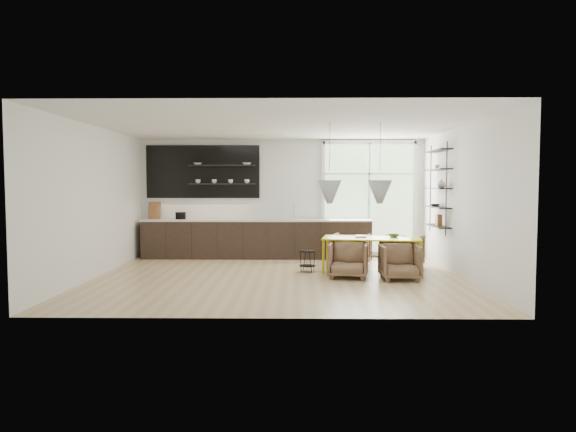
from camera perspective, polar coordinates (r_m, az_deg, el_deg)
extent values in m
cube|color=#D1B181|center=(9.89, -1.15, -6.90)|extent=(7.00, 6.00, 0.01)
cube|color=white|center=(12.73, -0.69, 2.01)|extent=(7.00, 0.02, 2.90)
cube|color=white|center=(10.46, -20.71, 1.47)|extent=(0.02, 6.00, 2.90)
cube|color=white|center=(10.23, 18.85, 1.47)|extent=(0.02, 6.00, 2.90)
cube|color=silver|center=(9.79, -1.17, 10.07)|extent=(7.00, 6.00, 0.01)
cube|color=#B2D1A5|center=(12.82, 8.96, 1.98)|extent=(2.20, 0.02, 2.70)
cube|color=silver|center=(12.79, 8.98, 1.98)|extent=(2.30, 0.08, 2.80)
cone|color=#AAB4BA|center=(9.24, 4.64, 2.69)|extent=(0.44, 0.44, 0.42)
cone|color=#AAB4BA|center=(9.35, 10.16, 2.65)|extent=(0.44, 0.44, 0.42)
cylinder|color=black|center=(9.27, 4.66, 7.67)|extent=(0.01, 0.01, 0.89)
cylinder|color=black|center=(9.37, 10.21, 7.58)|extent=(0.01, 0.01, 0.89)
cube|color=black|center=(12.49, -3.48, -2.62)|extent=(5.50, 0.65, 0.90)
cube|color=silver|center=(12.45, -3.49, -0.47)|extent=(5.54, 0.69, 0.04)
cube|color=white|center=(12.75, -3.38, 0.88)|extent=(5.50, 0.02, 0.55)
cube|color=black|center=(12.89, -9.42, 4.87)|extent=(2.80, 0.06, 1.30)
cube|color=black|center=(12.68, -7.31, 5.59)|extent=(1.60, 0.28, 0.03)
cube|color=black|center=(12.67, -7.29, 3.56)|extent=(1.60, 0.28, 0.03)
cube|color=#9A613B|center=(13.11, -14.60, 0.63)|extent=(0.30, 0.10, 0.42)
cylinder|color=silver|center=(12.50, 0.66, 0.47)|extent=(0.02, 0.02, 0.40)
imported|color=white|center=(12.78, -9.99, 5.74)|extent=(0.22, 0.22, 0.05)
imported|color=white|center=(12.61, -4.60, 5.81)|extent=(0.22, 0.22, 0.05)
imported|color=white|center=(12.77, -9.97, 3.82)|extent=(0.12, 0.12, 0.10)
imported|color=white|center=(12.70, -8.19, 3.84)|extent=(0.12, 0.12, 0.10)
imported|color=white|center=(12.64, -6.40, 3.85)|extent=(0.12, 0.12, 0.10)
imported|color=white|center=(12.60, -4.59, 3.87)|extent=(0.12, 0.12, 0.10)
cylinder|color=black|center=(12.76, -11.84, -0.01)|extent=(0.25, 0.25, 0.15)
cube|color=black|center=(10.75, 17.18, 2.92)|extent=(0.02, 0.02, 1.90)
cube|color=black|center=(11.91, 15.55, 2.99)|extent=(0.02, 0.02, 1.90)
cube|color=black|center=(11.37, 16.25, -1.08)|extent=(0.26, 1.20, 0.02)
cube|color=black|center=(11.34, 16.29, 0.93)|extent=(0.26, 1.20, 0.02)
cube|color=black|center=(11.33, 16.32, 2.95)|extent=(0.26, 1.20, 0.02)
cube|color=black|center=(11.34, 16.36, 4.98)|extent=(0.26, 1.20, 0.03)
cube|color=black|center=(11.35, 16.39, 6.99)|extent=(0.26, 1.20, 0.03)
imported|color=white|center=(11.09, 16.68, 3.50)|extent=(0.18, 0.18, 0.19)
imported|color=#333338|center=(11.53, 16.03, 1.17)|extent=(0.22, 0.22, 0.05)
imported|color=white|center=(11.43, 16.23, 5.26)|extent=(0.10, 0.10, 0.09)
cube|color=#9A613B|center=(11.26, 16.40, -0.45)|extent=(0.10, 0.18, 0.24)
cube|color=#B5B101|center=(10.51, 9.25, -2.46)|extent=(2.07, 1.18, 0.03)
cube|color=#B5B101|center=(10.21, 3.95, -4.60)|extent=(0.05, 0.05, 0.68)
cube|color=#B5B101|center=(10.99, 4.39, -4.03)|extent=(0.05, 0.05, 0.68)
cube|color=#B5B101|center=(10.19, 14.46, -4.73)|extent=(0.05, 0.05, 0.68)
cube|color=#B5B101|center=(10.97, 14.15, -4.14)|extent=(0.05, 0.05, 0.68)
imported|color=brown|center=(11.24, 6.95, -3.77)|extent=(0.97, 0.99, 0.72)
imported|color=brown|center=(11.21, 12.60, -3.85)|extent=(1.06, 1.07, 0.73)
imported|color=brown|center=(9.91, 6.71, -4.87)|extent=(0.84, 0.86, 0.68)
imported|color=brown|center=(9.86, 12.33, -5.02)|extent=(0.71, 0.73, 0.66)
cylinder|color=black|center=(10.52, 2.18, -3.91)|extent=(0.32, 0.32, 0.02)
cylinder|color=black|center=(10.56, 2.17, -5.54)|extent=(0.34, 0.34, 0.02)
cylinder|color=black|center=(10.61, 2.93, -5.00)|extent=(0.01, 0.01, 0.42)
cylinder|color=black|center=(10.68, 1.85, -4.94)|extent=(0.01, 0.01, 0.42)
cylinder|color=black|center=(10.49, 1.41, -5.10)|extent=(0.01, 0.01, 0.42)
cylinder|color=black|center=(10.41, 2.51, -5.17)|extent=(0.01, 0.01, 0.42)
imported|color=white|center=(10.61, 7.46, -2.23)|extent=(0.25, 0.32, 0.03)
imported|color=#41724C|center=(10.66, 11.68, -2.14)|extent=(0.22, 0.22, 0.07)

